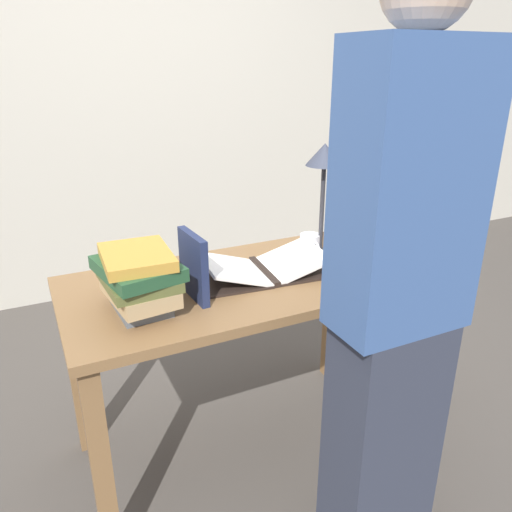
{
  "coord_description": "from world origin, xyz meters",
  "views": [
    {
      "loc": [
        -0.69,
        -1.55,
        1.53
      ],
      "look_at": [
        0.05,
        0.0,
        0.85
      ],
      "focal_mm": 35.0,
      "sensor_mm": 36.0,
      "label": 1
    }
  ],
  "objects_px": {
    "book_standing_upright": "(193,266)",
    "reading_lamp": "(324,168)",
    "person_reader": "(396,310)",
    "open_book": "(264,268)",
    "book_stack_tall": "(138,278)",
    "coffee_mug": "(310,245)"
  },
  "relations": [
    {
      "from": "book_stack_tall",
      "to": "coffee_mug",
      "type": "xyz_separation_m",
      "value": [
        0.75,
        0.18,
        -0.07
      ]
    },
    {
      "from": "book_standing_upright",
      "to": "reading_lamp",
      "type": "xyz_separation_m",
      "value": [
        0.6,
        0.15,
        0.25
      ]
    },
    {
      "from": "book_standing_upright",
      "to": "person_reader",
      "type": "xyz_separation_m",
      "value": [
        0.39,
        -0.55,
        0.01
      ]
    },
    {
      "from": "book_standing_upright",
      "to": "reading_lamp",
      "type": "bearing_deg",
      "value": 10.09
    },
    {
      "from": "book_stack_tall",
      "to": "book_standing_upright",
      "type": "xyz_separation_m",
      "value": [
        0.19,
        0.01,
        0.0
      ]
    },
    {
      "from": "open_book",
      "to": "reading_lamp",
      "type": "height_order",
      "value": "reading_lamp"
    },
    {
      "from": "open_book",
      "to": "coffee_mug",
      "type": "distance_m",
      "value": 0.28
    },
    {
      "from": "open_book",
      "to": "person_reader",
      "type": "distance_m",
      "value": 0.64
    },
    {
      "from": "open_book",
      "to": "coffee_mug",
      "type": "xyz_separation_m",
      "value": [
        0.26,
        0.1,
        0.02
      ]
    },
    {
      "from": "book_standing_upright",
      "to": "person_reader",
      "type": "relative_size",
      "value": 0.13
    },
    {
      "from": "open_book",
      "to": "book_stack_tall",
      "type": "distance_m",
      "value": 0.51
    },
    {
      "from": "book_standing_upright",
      "to": "person_reader",
      "type": "distance_m",
      "value": 0.68
    },
    {
      "from": "book_standing_upright",
      "to": "open_book",
      "type": "bearing_deg",
      "value": 10.34
    },
    {
      "from": "person_reader",
      "to": "open_book",
      "type": "bearing_deg",
      "value": -82.46
    },
    {
      "from": "open_book",
      "to": "reading_lamp",
      "type": "relative_size",
      "value": 1.16
    },
    {
      "from": "book_standing_upright",
      "to": "coffee_mug",
      "type": "height_order",
      "value": "book_standing_upright"
    },
    {
      "from": "coffee_mug",
      "to": "person_reader",
      "type": "distance_m",
      "value": 0.75
    },
    {
      "from": "open_book",
      "to": "person_reader",
      "type": "bearing_deg",
      "value": -77.16
    },
    {
      "from": "open_book",
      "to": "reading_lamp",
      "type": "bearing_deg",
      "value": 18.97
    },
    {
      "from": "book_stack_tall",
      "to": "person_reader",
      "type": "xyz_separation_m",
      "value": [
        0.58,
        -0.55,
        0.01
      ]
    },
    {
      "from": "open_book",
      "to": "book_stack_tall",
      "type": "height_order",
      "value": "book_stack_tall"
    },
    {
      "from": "coffee_mug",
      "to": "person_reader",
      "type": "relative_size",
      "value": 0.06
    }
  ]
}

